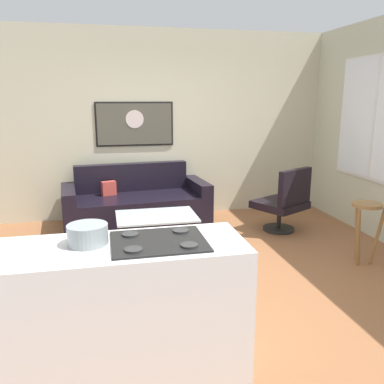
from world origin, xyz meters
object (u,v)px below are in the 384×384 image
at_px(coffee_table, 156,218).
at_px(mixing_bowl, 88,235).
at_px(armchair, 285,202).
at_px(couch, 136,206).
at_px(wall_painting, 135,124).
at_px(bar_stool, 366,218).

distance_m(coffee_table, mixing_bowl, 2.22).
distance_m(coffee_table, armchair, 1.84).
xyz_separation_m(couch, wall_painting, (0.05, 0.44, 1.14)).
distance_m(couch, coffee_table, 1.13).
height_order(couch, bar_stool, couch).
xyz_separation_m(bar_stool, mixing_bowl, (-2.89, -1.21, 0.44)).
relative_size(couch, bar_stool, 3.04).
height_order(coffee_table, bar_stool, bar_stool).
bearing_deg(armchair, mixing_bowl, -136.06).
relative_size(coffee_table, mixing_bowl, 3.68).
relative_size(coffee_table, bar_stool, 1.35).
bearing_deg(couch, wall_painting, 83.10).
bearing_deg(bar_stool, armchair, 108.21).
height_order(coffee_table, armchair, armchair).
bearing_deg(wall_painting, couch, -96.90).
height_order(armchair, mixing_bowl, mixing_bowl).
xyz_separation_m(couch, coffee_table, (0.15, -1.12, 0.13)).
relative_size(armchair, mixing_bowl, 3.54).
distance_m(couch, bar_stool, 3.06).
bearing_deg(couch, mixing_bowl, -99.67).
bearing_deg(coffee_table, mixing_bowl, -108.69).
distance_m(armchair, bar_stool, 1.26).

